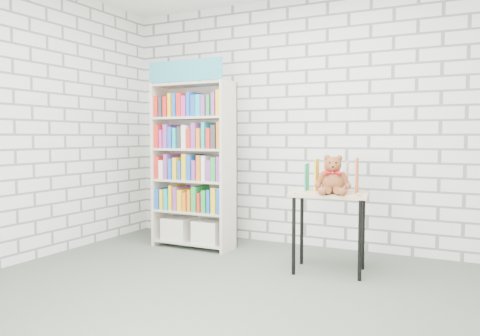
% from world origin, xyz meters
% --- Properties ---
extents(ground, '(4.50, 4.50, 0.00)m').
position_xyz_m(ground, '(0.00, 0.00, 0.00)').
color(ground, '#475245').
rests_on(ground, ground).
extents(room_shell, '(4.52, 4.02, 2.81)m').
position_xyz_m(room_shell, '(0.00, 0.00, 1.78)').
color(room_shell, silver).
rests_on(room_shell, ground).
extents(bookshelf, '(0.91, 0.36, 2.05)m').
position_xyz_m(bookshelf, '(-1.09, 1.36, 0.93)').
color(bookshelf, beige).
rests_on(bookshelf, ground).
extents(display_table, '(0.74, 0.56, 0.73)m').
position_xyz_m(display_table, '(0.54, 1.07, 0.63)').
color(display_table, tan).
rests_on(display_table, ground).
extents(table_books, '(0.50, 0.27, 0.28)m').
position_xyz_m(table_books, '(0.52, 1.18, 0.87)').
color(table_books, teal).
rests_on(table_books, display_table).
extents(teddy_bear, '(0.31, 0.31, 0.34)m').
position_xyz_m(teddy_bear, '(0.59, 0.97, 0.87)').
color(teddy_bear, brown).
rests_on(teddy_bear, display_table).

